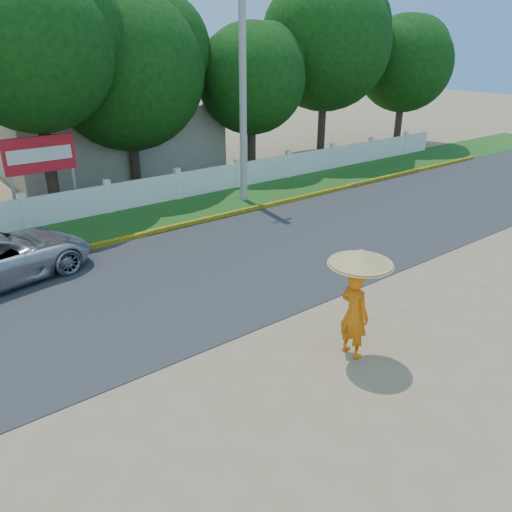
{
  "coord_description": "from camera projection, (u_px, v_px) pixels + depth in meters",
  "views": [
    {
      "loc": [
        -6.67,
        -6.69,
        5.97
      ],
      "look_at": [
        0.0,
        2.0,
        1.3
      ],
      "focal_mm": 35.0,
      "sensor_mm": 36.0,
      "label": 1
    }
  ],
  "objects": [
    {
      "name": "monk_with_parasol",
      "position": [
        357.0,
        288.0,
        9.85
      ],
      "size": [
        1.29,
        1.29,
        2.35
      ],
      "color": "orange",
      "rests_on": "ground"
    },
    {
      "name": "ground",
      "position": [
        311.0,
        339.0,
        10.96
      ],
      "size": [
        120.0,
        120.0,
        0.0
      ],
      "primitive_type": "plane",
      "color": "#9E8460",
      "rests_on": "ground"
    },
    {
      "name": "tree_row",
      "position": [
        183.0,
        63.0,
        22.0
      ],
      "size": [
        40.51,
        8.02,
        9.51
      ],
      "color": "#473828",
      "rests_on": "ground"
    },
    {
      "name": "road",
      "position": [
        203.0,
        270.0,
        14.24
      ],
      "size": [
        60.0,
        7.0,
        0.02
      ],
      "primitive_type": "cube",
      "color": "#38383A",
      "rests_on": "ground"
    },
    {
      "name": "curb",
      "position": [
        147.0,
        233.0,
        16.8
      ],
      "size": [
        40.0,
        0.18,
        0.16
      ],
      "primitive_type": "cube",
      "color": "yellow",
      "rests_on": "ground"
    },
    {
      "name": "fence",
      "position": [
        109.0,
        199.0,
        18.92
      ],
      "size": [
        40.0,
        0.1,
        1.1
      ],
      "primitive_type": "cube",
      "color": "silver",
      "rests_on": "ground"
    },
    {
      "name": "utility_pole",
      "position": [
        243.0,
        95.0,
        19.03
      ],
      "size": [
        0.28,
        0.28,
        8.36
      ],
      "primitive_type": "cylinder",
      "color": "#999896",
      "rests_on": "ground"
    },
    {
      "name": "building_near",
      "position": [
        110.0,
        138.0,
        25.15
      ],
      "size": [
        10.0,
        6.0,
        3.2
      ],
      "primitive_type": "cube",
      "color": "#B7AD99",
      "rests_on": "ground"
    },
    {
      "name": "grass_verge",
      "position": [
        126.0,
        222.0,
        18.07
      ],
      "size": [
        60.0,
        3.5,
        0.03
      ],
      "primitive_type": "cube",
      "color": "#2D601E",
      "rests_on": "ground"
    },
    {
      "name": "billboard",
      "position": [
        40.0,
        159.0,
        18.01
      ],
      "size": [
        2.5,
        0.13,
        2.95
      ],
      "color": "gray",
      "rests_on": "ground"
    }
  ]
}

